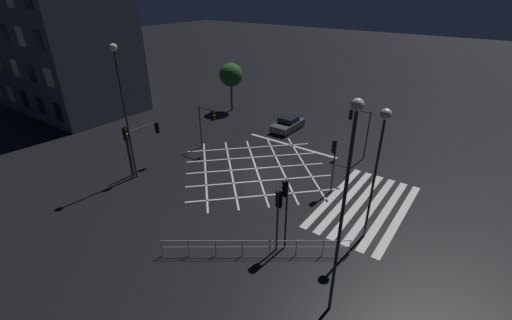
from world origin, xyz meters
TOP-DOWN VIEW (x-y plane):
  - ground_plane at (0.00, 0.00)m, footprint 200.00×200.00m
  - road_markings at (0.34, -5.47)m, footprint 13.85×18.56m
  - office_building at (-0.01, 37.39)m, footprint 10.06×36.60m
  - traffic_light_median_south at (0.26, -6.40)m, footprint 0.36×0.39m
  - traffic_light_se_cross at (6.89, -5.58)m, footprint 0.36×1.88m
  - traffic_light_sw_cross at (-6.72, -6.80)m, footprint 0.36×0.39m
  - traffic_light_sw_main at (-7.06, -6.60)m, footprint 0.39×0.36m
  - traffic_light_median_north at (0.43, 5.56)m, footprint 0.36×1.88m
  - traffic_light_nw_main at (-4.94, 7.11)m, footprint 3.07×0.36m
  - traffic_light_nw_cross at (-6.88, 6.74)m, footprint 0.36×0.39m
  - street_lamp_east at (-3.09, -10.18)m, footprint 0.58×0.58m
  - street_lamp_west at (-9.06, -10.73)m, footprint 0.45×0.45m
  - street_lamp_far at (-6.59, 6.73)m, footprint 0.51×0.51m
  - street_tree_near at (10.27, 10.99)m, footprint 2.67×2.67m
  - waiting_car at (8.77, 2.30)m, footprint 4.06×1.90m
  - pedestrian_railing at (-8.19, -5.94)m, footprint 6.08×8.37m

SIDE VIEW (x-z plane):
  - ground_plane at x=0.00m, z-range 0.00..0.00m
  - road_markings at x=0.34m, z-range 0.00..0.01m
  - waiting_car at x=8.77m, z-range -0.05..1.33m
  - pedestrian_railing at x=-8.19m, z-range 0.15..1.20m
  - traffic_light_sw_main at x=-7.06m, z-range 0.82..4.65m
  - traffic_light_nw_main at x=-4.94m, z-range 0.91..4.65m
  - traffic_light_median_south at x=0.26m, z-range 0.87..4.95m
  - traffic_light_median_north at x=0.43m, z-range 0.91..4.93m
  - traffic_light_nw_cross at x=-6.88m, z-range 0.90..5.12m
  - traffic_light_se_cross at x=6.89m, z-range 0.97..5.26m
  - traffic_light_sw_cross at x=-6.72m, z-range 0.93..5.34m
  - street_tree_near at x=10.27m, z-range 1.42..6.99m
  - street_lamp_east at x=-3.09m, z-range 1.98..9.90m
  - street_lamp_west at x=-9.06m, z-range 1.45..11.43m
  - street_lamp_far at x=-6.59m, z-range 1.87..11.85m
  - office_building at x=-0.01m, z-range 0.00..20.31m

